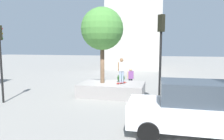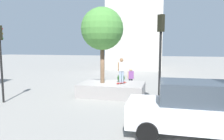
{
  "view_description": "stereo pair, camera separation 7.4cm",
  "coord_description": "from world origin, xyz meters",
  "px_view_note": "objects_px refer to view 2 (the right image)",
  "views": [
    {
      "loc": [
        -3.42,
        13.19,
        3.34
      ],
      "look_at": [
        -0.24,
        0.04,
        1.76
      ],
      "focal_mm": 32.2,
      "sensor_mm": 36.0,
      "label": 1
    },
    {
      "loc": [
        -3.49,
        13.17,
        3.34
      ],
      "look_at": [
        -0.24,
        0.04,
        1.76
      ],
      "focal_mm": 32.2,
      "sensor_mm": 36.0,
      "label": 2
    }
  ],
  "objects_px": {
    "skateboarder": "(121,69)",
    "traffic_light_corner": "(1,51)",
    "traffic_light_median": "(161,47)",
    "planter_ledge": "(112,89)",
    "plaza_tree": "(102,29)",
    "skateboard": "(121,83)",
    "police_car": "(190,109)",
    "pedestrian_crossing": "(131,77)"
  },
  "relations": [
    {
      "from": "skateboard",
      "to": "pedestrian_crossing",
      "type": "height_order",
      "value": "pedestrian_crossing"
    },
    {
      "from": "plaza_tree",
      "to": "police_car",
      "type": "height_order",
      "value": "plaza_tree"
    },
    {
      "from": "skateboarder",
      "to": "traffic_light_corner",
      "type": "relative_size",
      "value": 0.36
    },
    {
      "from": "plaza_tree",
      "to": "police_car",
      "type": "relative_size",
      "value": 1.13
    },
    {
      "from": "traffic_light_corner",
      "to": "police_car",
      "type": "bearing_deg",
      "value": 167.99
    },
    {
      "from": "pedestrian_crossing",
      "to": "police_car",
      "type": "bearing_deg",
      "value": 113.13
    },
    {
      "from": "skateboard",
      "to": "traffic_light_median",
      "type": "bearing_deg",
      "value": 135.43
    },
    {
      "from": "skateboard",
      "to": "skateboarder",
      "type": "bearing_deg",
      "value": 172.87
    },
    {
      "from": "skateboarder",
      "to": "traffic_light_median",
      "type": "xyz_separation_m",
      "value": [
        -2.51,
        2.48,
        1.45
      ]
    },
    {
      "from": "planter_ledge",
      "to": "traffic_light_median",
      "type": "relative_size",
      "value": 0.88
    },
    {
      "from": "planter_ledge",
      "to": "traffic_light_corner",
      "type": "relative_size",
      "value": 0.95
    },
    {
      "from": "skateboard",
      "to": "police_car",
      "type": "height_order",
      "value": "police_car"
    },
    {
      "from": "skateboarder",
      "to": "pedestrian_crossing",
      "type": "bearing_deg",
      "value": -95.02
    },
    {
      "from": "plaza_tree",
      "to": "traffic_light_corner",
      "type": "height_order",
      "value": "plaza_tree"
    },
    {
      "from": "plaza_tree",
      "to": "skateboard",
      "type": "distance_m",
      "value": 3.83
    },
    {
      "from": "police_car",
      "to": "traffic_light_median",
      "type": "height_order",
      "value": "traffic_light_median"
    },
    {
      "from": "plaza_tree",
      "to": "traffic_light_corner",
      "type": "xyz_separation_m",
      "value": [
        5.26,
        3.21,
        -1.4
      ]
    },
    {
      "from": "pedestrian_crossing",
      "to": "plaza_tree",
      "type": "bearing_deg",
      "value": 58.93
    },
    {
      "from": "planter_ledge",
      "to": "skateboarder",
      "type": "xyz_separation_m",
      "value": [
        -0.67,
        0.08,
        1.46
      ]
    },
    {
      "from": "plaza_tree",
      "to": "traffic_light_median",
      "type": "distance_m",
      "value": 4.75
    },
    {
      "from": "planter_ledge",
      "to": "plaza_tree",
      "type": "relative_size",
      "value": 0.85
    },
    {
      "from": "skateboarder",
      "to": "planter_ledge",
      "type": "bearing_deg",
      "value": -6.77
    },
    {
      "from": "skateboarder",
      "to": "pedestrian_crossing",
      "type": "relative_size",
      "value": 1.0
    },
    {
      "from": "planter_ledge",
      "to": "traffic_light_median",
      "type": "bearing_deg",
      "value": 141.22
    },
    {
      "from": "police_car",
      "to": "traffic_light_median",
      "type": "xyz_separation_m",
      "value": [
        1.13,
        -2.87,
        2.29
      ]
    },
    {
      "from": "police_car",
      "to": "traffic_light_corner",
      "type": "distance_m",
      "value": 10.67
    },
    {
      "from": "traffic_light_median",
      "to": "planter_ledge",
      "type": "bearing_deg",
      "value": -38.78
    },
    {
      "from": "planter_ledge",
      "to": "skateboard",
      "type": "height_order",
      "value": "skateboard"
    },
    {
      "from": "traffic_light_corner",
      "to": "traffic_light_median",
      "type": "xyz_separation_m",
      "value": [
        -9.11,
        -0.69,
        0.23
      ]
    },
    {
      "from": "skateboarder",
      "to": "police_car",
      "type": "xyz_separation_m",
      "value": [
        -3.65,
        5.35,
        -0.84
      ]
    },
    {
      "from": "plaza_tree",
      "to": "police_car",
      "type": "bearing_deg",
      "value": 132.76
    },
    {
      "from": "pedestrian_crossing",
      "to": "planter_ledge",
      "type": "bearing_deg",
      "value": 70.71
    },
    {
      "from": "skateboard",
      "to": "traffic_light_median",
      "type": "distance_m",
      "value": 4.28
    },
    {
      "from": "skateboarder",
      "to": "traffic_light_median",
      "type": "relative_size",
      "value": 0.33
    },
    {
      "from": "traffic_light_corner",
      "to": "skateboard",
      "type": "bearing_deg",
      "value": -154.36
    },
    {
      "from": "traffic_light_corner",
      "to": "pedestrian_crossing",
      "type": "xyz_separation_m",
      "value": [
        -6.83,
        -5.81,
        -2.15
      ]
    },
    {
      "from": "planter_ledge",
      "to": "traffic_light_corner",
      "type": "height_order",
      "value": "traffic_light_corner"
    },
    {
      "from": "skateboard",
      "to": "traffic_light_corner",
      "type": "height_order",
      "value": "traffic_light_corner"
    },
    {
      "from": "pedestrian_crossing",
      "to": "skateboarder",
      "type": "bearing_deg",
      "value": 84.98
    },
    {
      "from": "plaza_tree",
      "to": "traffic_light_corner",
      "type": "relative_size",
      "value": 1.12
    },
    {
      "from": "police_car",
      "to": "traffic_light_corner",
      "type": "relative_size",
      "value": 0.99
    },
    {
      "from": "skateboard",
      "to": "traffic_light_corner",
      "type": "relative_size",
      "value": 0.17
    }
  ]
}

